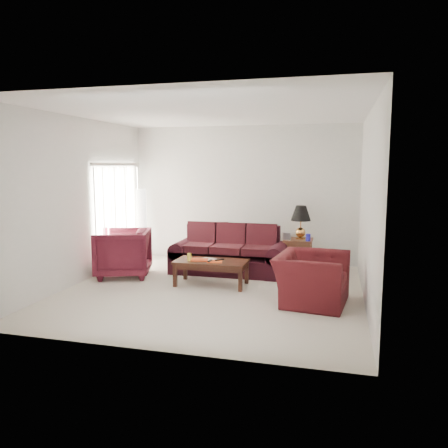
# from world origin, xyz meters

# --- Properties ---
(floor) EXTENTS (5.00, 5.00, 0.00)m
(floor) POSITION_xyz_m (0.00, 0.00, 0.00)
(floor) COLOR beige
(floor) RESTS_ON ground
(blinds) EXTENTS (0.10, 2.00, 2.16)m
(blinds) POSITION_xyz_m (-2.42, 1.30, 1.08)
(blinds) COLOR silver
(blinds) RESTS_ON ground
(sofa) EXTENTS (2.31, 1.09, 0.93)m
(sofa) POSITION_xyz_m (-0.02, 1.32, 0.46)
(sofa) COLOR black
(sofa) RESTS_ON ground
(throw_pillow) EXTENTS (0.44, 0.33, 0.42)m
(throw_pillow) POSITION_xyz_m (-0.43, 2.07, 0.71)
(throw_pillow) COLOR black
(throw_pillow) RESTS_ON sofa
(end_table) EXTENTS (0.63, 0.63, 0.63)m
(end_table) POSITION_xyz_m (1.29, 1.97, 0.32)
(end_table) COLOR #53231C
(end_table) RESTS_ON ground
(table_lamp) EXTENTS (0.45, 0.45, 0.69)m
(table_lamp) POSITION_xyz_m (1.32, 2.03, 0.98)
(table_lamp) COLOR #B67939
(table_lamp) RESTS_ON end_table
(clock) EXTENTS (0.16, 0.09, 0.15)m
(clock) POSITION_xyz_m (1.07, 1.82, 0.71)
(clock) COLOR #BDBCC1
(clock) RESTS_ON end_table
(blue_canister) EXTENTS (0.12, 0.12, 0.15)m
(blue_canister) POSITION_xyz_m (1.50, 1.79, 0.71)
(blue_canister) COLOR #1B179A
(blue_canister) RESTS_ON end_table
(picture_frame) EXTENTS (0.20, 0.21, 0.05)m
(picture_frame) POSITION_xyz_m (1.14, 2.13, 0.72)
(picture_frame) COLOR white
(picture_frame) RESTS_ON end_table
(floor_lamp) EXTENTS (0.33, 0.33, 1.63)m
(floor_lamp) POSITION_xyz_m (-2.26, 2.08, 0.81)
(floor_lamp) COLOR silver
(floor_lamp) RESTS_ON ground
(armchair_left) EXTENTS (1.27, 1.25, 0.92)m
(armchair_left) POSITION_xyz_m (-1.94, 0.54, 0.46)
(armchair_left) COLOR #420F1A
(armchair_left) RESTS_ON ground
(armchair_right) EXTENTS (1.18, 1.31, 0.77)m
(armchair_right) POSITION_xyz_m (1.69, -0.21, 0.39)
(armchair_right) COLOR #3D0E12
(armchair_right) RESTS_ON ground
(coffee_table) EXTENTS (1.37, 0.84, 0.45)m
(coffee_table) POSITION_xyz_m (-0.11, 0.36, 0.23)
(coffee_table) COLOR black
(coffee_table) RESTS_ON ground
(magazine_red) EXTENTS (0.34, 0.28, 0.02)m
(magazine_red) POSITION_xyz_m (-0.32, 0.32, 0.46)
(magazine_red) COLOR #AE3011
(magazine_red) RESTS_ON coffee_table
(magazine_white) EXTENTS (0.32, 0.28, 0.02)m
(magazine_white) POSITION_xyz_m (-0.18, 0.42, 0.46)
(magazine_white) COLOR silver
(magazine_white) RESTS_ON coffee_table
(magazine_orange) EXTENTS (0.29, 0.24, 0.01)m
(magazine_orange) POSITION_xyz_m (-0.02, 0.26, 0.46)
(magazine_orange) COLOR #DD4D1A
(magazine_orange) RESTS_ON coffee_table
(remote_a) EXTENTS (0.05, 0.15, 0.02)m
(remote_a) POSITION_xyz_m (-0.09, 0.22, 0.48)
(remote_a) COLOR black
(remote_a) RESTS_ON coffee_table
(remote_b) EXTENTS (0.15, 0.17, 0.02)m
(remote_b) POSITION_xyz_m (0.05, 0.35, 0.48)
(remote_b) COLOR black
(remote_b) RESTS_ON coffee_table
(yellow_glass) EXTENTS (0.08, 0.08, 0.13)m
(yellow_glass) POSITION_xyz_m (-0.49, 0.26, 0.52)
(yellow_glass) COLOR yellow
(yellow_glass) RESTS_ON coffee_table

